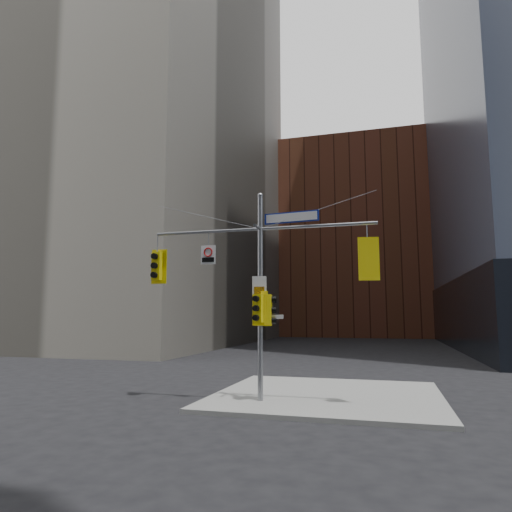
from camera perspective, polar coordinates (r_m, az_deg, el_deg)
The scene contains 14 objects.
ground at distance 14.17m, azimuth -1.72°, elevation -19.60°, with size 160.00×160.00×0.00m, color black.
sidewalk_corner at distance 17.58m, azimuth 8.96°, elevation -16.86°, with size 8.00×8.00×0.15m, color gray.
tower_nw at distance 66.69m, azimuth -18.15°, elevation 26.74°, with size 36.00×36.00×80.00m, color gray.
brick_midrise at distance 72.16m, azimuth 12.42°, elevation 1.59°, with size 26.00×20.00×28.00m, color brown.
signal_assembly at distance 15.82m, azimuth 0.53°, elevation -2.23°, with size 8.00×0.80×7.30m.
traffic_light_west_arm at distance 17.36m, azimuth -12.28°, elevation -1.25°, with size 0.62×0.48×1.29m.
traffic_light_east_arm at distance 15.31m, azimuth 13.81°, elevation -0.41°, with size 0.67×0.59×1.41m.
traffic_light_pole_side at distance 15.69m, azimuth 1.70°, elevation -6.78°, with size 0.44×0.38×1.07m.
traffic_light_pole_front at distance 15.50m, azimuth 0.27°, elevation -6.55°, with size 0.56×0.49×1.18m.
street_sign_blade at distance 15.86m, azimuth 4.44°, elevation 4.85°, with size 1.95×0.25×0.38m.
regulatory_sign_arm at distance 16.50m, azimuth -6.00°, elevation 0.23°, with size 0.55×0.06×0.69m.
regulatory_sign_pole at distance 15.68m, azimuth 0.42°, elevation -3.80°, with size 0.50×0.06×0.65m.
street_blade_ew at distance 15.65m, azimuth 2.14°, elevation -7.59°, with size 0.72×0.05×0.14m.
street_blade_ns at distance 16.20m, azimuth 0.97°, elevation -7.87°, with size 0.11×0.72×0.14m.
Camera 1 is at (4.18, -13.20, 3.01)m, focal length 32.00 mm.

